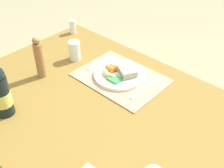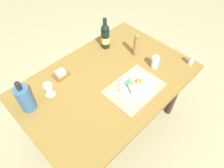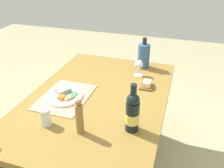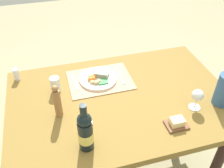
% 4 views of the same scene
% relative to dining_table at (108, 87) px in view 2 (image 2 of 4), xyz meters
% --- Properties ---
extents(ground_plane, '(8.00, 8.00, 0.00)m').
position_rel_dining_table_xyz_m(ground_plane, '(0.00, 0.00, -0.68)').
color(ground_plane, '#9B946F').
extents(dining_table, '(1.49, 1.00, 0.78)m').
position_rel_dining_table_xyz_m(dining_table, '(0.00, 0.00, 0.00)').
color(dining_table, brown).
rests_on(dining_table, ground_plane).
extents(placemat, '(0.45, 0.33, 0.01)m').
position_rel_dining_table_xyz_m(placemat, '(0.09, -0.22, 0.10)').
color(placemat, tan).
rests_on(placemat, dining_table).
extents(dinner_plate, '(0.27, 0.27, 0.05)m').
position_rel_dining_table_xyz_m(dinner_plate, '(0.10, -0.23, 0.11)').
color(dinner_plate, white).
rests_on(dinner_plate, placemat).
extents(fork, '(0.02, 0.22, 0.00)m').
position_rel_dining_table_xyz_m(fork, '(-0.07, -0.23, 0.10)').
color(fork, silver).
rests_on(fork, placemat).
extents(knife, '(0.03, 0.17, 0.00)m').
position_rel_dining_table_xyz_m(knife, '(0.27, -0.24, 0.10)').
color(knife, silver).
rests_on(knife, placemat).
extents(pepper_mill, '(0.05, 0.05, 0.23)m').
position_rel_dining_table_xyz_m(pepper_mill, '(0.41, 0.04, 0.20)').
color(pepper_mill, '#98693C').
rests_on(pepper_mill, dining_table).
extents(water_tumbler, '(0.07, 0.07, 0.11)m').
position_rel_dining_table_xyz_m(water_tumbler, '(0.41, -0.19, 0.14)').
color(water_tumbler, silver).
rests_on(water_tumbler, dining_table).
extents(butter_dish, '(0.13, 0.10, 0.05)m').
position_rel_dining_table_xyz_m(butter_dish, '(-0.25, 0.32, 0.11)').
color(butter_dish, brown).
rests_on(butter_dish, dining_table).
extents(salt_shaker, '(0.04, 0.04, 0.09)m').
position_rel_dining_table_xyz_m(salt_shaker, '(0.67, -0.40, 0.14)').
color(salt_shaker, white).
rests_on(salt_shaker, dining_table).
extents(cooler_bottle, '(0.11, 0.11, 0.28)m').
position_rel_dining_table_xyz_m(cooler_bottle, '(-0.61, 0.22, 0.21)').
color(cooler_bottle, '#335780').
rests_on(cooler_bottle, dining_table).
extents(wine_bottle, '(0.08, 0.08, 0.31)m').
position_rel_dining_table_xyz_m(wine_bottle, '(0.30, 0.33, 0.22)').
color(wine_bottle, black).
rests_on(wine_bottle, dining_table).
extents(wine_glass, '(0.08, 0.08, 0.14)m').
position_rel_dining_table_xyz_m(wine_glass, '(-0.43, 0.21, 0.19)').
color(wine_glass, white).
rests_on(wine_glass, dining_table).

